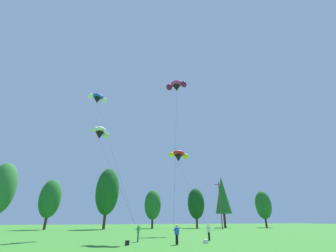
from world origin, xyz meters
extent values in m
ellipsoid|color=#2D7033|center=(-28.14, 55.49, 8.75)|extent=(5.69, 5.69, 11.30)
cylinder|color=#472D19|center=(-18.12, 56.95, 1.41)|extent=(0.58, 0.58, 2.82)
ellipsoid|color=#236628|center=(-18.12, 56.95, 6.84)|extent=(4.84, 4.84, 8.83)
cylinder|color=#472D19|center=(-5.07, 55.37, 1.82)|extent=(0.66, 0.66, 3.63)
ellipsoid|color=#19561E|center=(-5.07, 55.37, 8.80)|extent=(5.71, 5.71, 11.37)
cylinder|color=#472D19|center=(7.35, 57.71, 1.23)|extent=(0.55, 0.55, 2.45)
ellipsoid|color=#236628|center=(7.35, 57.71, 5.94)|extent=(4.44, 4.44, 7.67)
cylinder|color=#472D19|center=(19.52, 56.23, 1.31)|extent=(0.56, 0.56, 2.63)
ellipsoid|color=#144719|center=(19.52, 56.23, 6.37)|extent=(4.63, 4.63, 8.23)
cylinder|color=#472D19|center=(29.09, 57.77, 1.89)|extent=(0.67, 0.67, 3.78)
cone|color=#236628|center=(29.09, 57.77, 9.16)|extent=(4.80, 4.80, 10.76)
cylinder|color=#472D19|center=(41.16, 54.98, 1.30)|extent=(0.56, 0.56, 2.61)
ellipsoid|color=#236628|center=(41.16, 54.98, 6.32)|extent=(4.61, 4.61, 8.16)
cylinder|color=brown|center=(21.42, 46.02, 5.40)|extent=(0.26, 0.26, 10.80)
cube|color=brown|center=(21.42, 46.02, 10.20)|extent=(2.20, 0.14, 0.14)
cylinder|color=navy|center=(-2.89, 20.68, 0.42)|extent=(0.15, 0.15, 0.84)
cylinder|color=navy|center=(-2.87, 20.87, 0.42)|extent=(0.15, 0.15, 0.84)
cube|color=#2D8E47|center=(-2.88, 20.78, 1.14)|extent=(0.29, 0.41, 0.60)
sphere|color=tan|center=(-2.88, 20.78, 1.58)|extent=(0.22, 0.22, 0.22)
cylinder|color=#2D8E47|center=(-2.91, 20.54, 1.30)|extent=(0.53, 0.15, 0.35)
cylinder|color=#2D8E47|center=(-2.85, 21.01, 1.30)|extent=(0.53, 0.15, 0.35)
cylinder|color=black|center=(0.13, 17.04, 0.42)|extent=(0.17, 0.17, 0.84)
cylinder|color=black|center=(0.07, 17.23, 0.42)|extent=(0.17, 0.17, 0.84)
cube|color=blue|center=(0.10, 17.13, 1.14)|extent=(0.35, 0.44, 0.60)
sphere|color=tan|center=(0.10, 17.13, 1.58)|extent=(0.22, 0.22, 0.22)
cylinder|color=blue|center=(0.18, 16.91, 1.30)|extent=(0.52, 0.26, 0.35)
cylinder|color=blue|center=(0.02, 17.36, 1.30)|extent=(0.52, 0.26, 0.35)
cylinder|color=black|center=(4.98, 20.20, 0.42)|extent=(0.13, 0.13, 0.84)
cylinder|color=black|center=(4.97, 20.40, 0.42)|extent=(0.13, 0.13, 0.84)
cube|color=white|center=(4.98, 20.30, 1.14)|extent=(0.25, 0.38, 0.60)
sphere|color=tan|center=(4.98, 20.30, 1.58)|extent=(0.22, 0.22, 0.22)
cylinder|color=white|center=(4.98, 20.06, 1.17)|extent=(0.20, 0.09, 0.57)
cylinder|color=white|center=(4.97, 20.54, 1.17)|extent=(0.20, 0.09, 0.57)
ellipsoid|color=white|center=(-8.02, 28.07, 14.56)|extent=(2.47, 2.56, 1.12)
ellipsoid|color=silver|center=(-7.13, 29.11, 14.17)|extent=(1.53, 1.53, 1.30)
ellipsoid|color=silver|center=(-8.92, 27.03, 14.17)|extent=(1.55, 1.51, 1.30)
cone|color=black|center=(-8.12, 28.15, 13.71)|extent=(1.74, 1.74, 1.05)
cylinder|color=black|center=(-5.67, 24.48, 7.40)|extent=(4.90, 7.34, 11.57)
ellipsoid|color=#D12893|center=(3.56, 26.22, 23.88)|extent=(2.58, 2.44, 1.22)
ellipsoid|color=#66144C|center=(4.63, 25.43, 23.51)|extent=(1.48, 1.61, 1.37)
ellipsoid|color=#66144C|center=(2.49, 27.01, 23.51)|extent=(1.55, 1.56, 1.37)
cone|color=black|center=(3.64, 26.33, 23.06)|extent=(1.67, 1.67, 1.02)
cylinder|color=black|center=(1.70, 21.67, 12.09)|extent=(3.88, 9.33, 20.94)
ellipsoid|color=red|center=(5.25, 30.44, 12.68)|extent=(2.29, 1.50, 1.20)
ellipsoid|color=yellow|center=(6.63, 30.54, 12.29)|extent=(1.41, 1.22, 1.37)
ellipsoid|color=yellow|center=(3.87, 30.33, 12.29)|extent=(1.34, 1.23, 1.37)
cone|color=black|center=(5.24, 30.55, 11.83)|extent=(1.33, 1.33, 1.06)
cylinder|color=black|center=(5.02, 25.43, 6.24)|extent=(0.46, 10.26, 10.12)
ellipsoid|color=blue|center=(-9.51, 35.26, 24.25)|extent=(2.52, 1.95, 1.18)
ellipsoid|color=white|center=(-8.19, 35.72, 23.85)|extent=(1.45, 1.38, 1.36)
ellipsoid|color=white|center=(-10.83, 34.81, 23.85)|extent=(1.28, 1.40, 1.36)
cone|color=black|center=(-9.55, 35.37, 23.39)|extent=(1.59, 1.59, 1.07)
cylinder|color=black|center=(-6.39, 28.09, 12.24)|extent=(6.34, 14.56, 21.24)
cube|color=black|center=(-4.32, 17.99, 0.20)|extent=(0.36, 0.30, 0.40)
cube|color=white|center=(3.30, 17.75, 0.17)|extent=(0.42, 0.56, 0.34)
camera|label=1|loc=(-7.37, -4.39, 2.10)|focal=23.61mm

